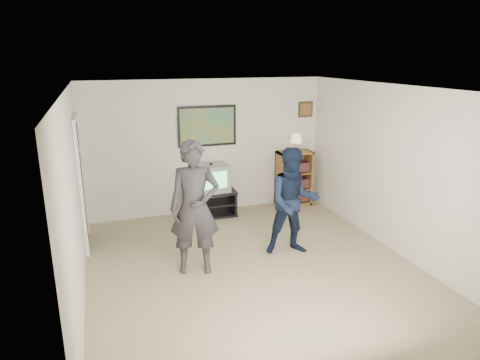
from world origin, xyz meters
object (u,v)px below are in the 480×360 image
crt_television (211,178)px  person_tall (195,208)px  person_short (293,202)px  media_stand (210,203)px  bookshelf (294,178)px

crt_television → person_tall: bearing=-115.8°
person_tall → person_short: bearing=17.3°
media_stand → person_short: person_short is taller
bookshelf → person_tall: (-2.47, -2.08, 0.38)m
media_stand → bookshelf: bearing=3.8°
crt_television → person_short: (0.74, -1.93, 0.09)m
media_stand → crt_television: size_ratio=1.65×
media_stand → person_short: bearing=-65.7°
media_stand → person_tall: 2.26m
person_short → person_tall: bearing=-164.8°
crt_television → bookshelf: bearing=-3.4°
media_stand → bookshelf: bookshelf is taller
crt_television → person_short: 2.07m
crt_television → person_tall: 2.18m
crt_television → bookshelf: 1.71m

